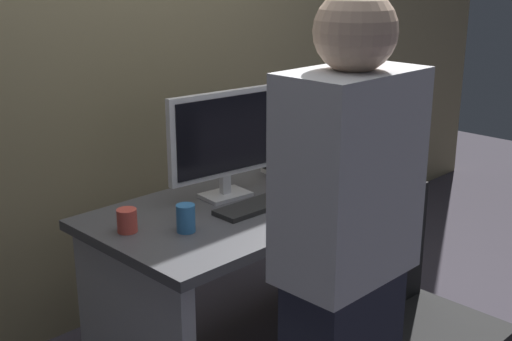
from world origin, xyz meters
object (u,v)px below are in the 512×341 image
cup_by_monitor (127,221)px  book_stack (285,160)px  office_chair (414,339)px  person_at_desk (345,276)px  cell_phone (356,180)px  desk (248,254)px  monitor (225,139)px  keyboard (262,204)px  cup_near_keyboard (186,218)px  mouse (307,188)px

cup_by_monitor → book_stack: (0.94, 0.07, 0.02)m
office_chair → person_at_desk: person_at_desk is taller
cell_phone → desk: bearing=150.4°
monitor → keyboard: bearing=-82.3°
keyboard → person_at_desk: bearing=-118.5°
cup_near_keyboard → keyboard: bearing=-1.7°
desk → mouse: 0.39m
mouse → cup_by_monitor: (-0.82, 0.17, 0.03)m
desk → person_at_desk: size_ratio=0.81×
cup_by_monitor → keyboard: bearing=-16.7°
mouse → book_stack: (0.12, 0.24, 0.05)m
mouse → keyboard: bearing=178.1°
office_chair → cup_by_monitor: bearing=122.0°
mouse → cup_near_keyboard: (-0.66, 0.02, 0.04)m
person_at_desk → mouse: 1.04m
office_chair → cell_phone: 0.90m
monitor → cell_phone: bearing=-25.4°
office_chair → book_stack: size_ratio=4.21×
mouse → person_at_desk: bearing=-133.4°
desk → keyboard: keyboard is taller
keyboard → cell_phone: (0.54, -0.08, -0.01)m
book_stack → cell_phone: (0.14, -0.31, -0.06)m
office_chair → mouse: (0.26, 0.73, 0.33)m
monitor → cell_phone: monitor is taller
office_chair → desk: bearing=91.8°
cup_near_keyboard → cup_by_monitor: 0.22m
desk → cup_near_keyboard: size_ratio=12.60×
monitor → person_at_desk: bearing=-113.5°
person_at_desk → cup_near_keyboard: size_ratio=15.63×
desk → book_stack: book_stack is taller
monitor → cup_by_monitor: bearing=-177.1°
person_at_desk → cell_phone: bearing=35.0°
person_at_desk → cell_phone: (0.98, 0.68, -0.10)m
monitor → office_chair: bearing=-87.3°
monitor → cup_near_keyboard: 0.45m
mouse → cell_phone: mouse is taller
mouse → cup_by_monitor: 0.84m
desk → keyboard: 0.26m
book_stack → cup_by_monitor: bearing=-175.7°
desk → cell_phone: size_ratio=9.17×
office_chair → monitor: (-0.04, 0.93, 0.57)m
person_at_desk → book_stack: bearing=50.0°
person_at_desk → mouse: bearing=46.6°
keyboard → mouse: 0.27m
person_at_desk → cup_by_monitor: person_at_desk is taller
mouse → monitor: bearing=146.4°
office_chair → cell_phone: size_ratio=6.53×
cup_by_monitor → cell_phone: 1.11m
office_chair → monitor: bearing=92.7°
cup_by_monitor → cup_near_keyboard: bearing=-44.5°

